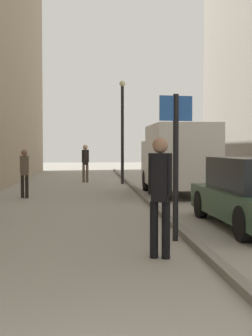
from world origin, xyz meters
name	(u,v)px	position (x,y,z in m)	size (l,w,h in m)	color
ground_plane	(96,203)	(0.00, 12.00, 0.00)	(80.00, 80.00, 0.00)	gray
kerb_strip	(148,201)	(1.58, 12.00, 0.06)	(0.16, 40.00, 0.12)	slate
pedestrian_main_foreground	(85,161)	(-0.41, 20.45, 1.05)	(0.35, 0.27, 1.82)	brown
pedestrian_mid_block	(160,189)	(0.87, 4.94, 1.05)	(0.34, 0.27, 1.81)	black
pedestrian_far_crossing	(24,170)	(-2.34, 13.59, 0.93)	(0.31, 0.24, 1.61)	black
delivery_van	(178,158)	(2.91, 14.24, 1.31)	(2.06, 4.83, 2.45)	silver
street_sign_post	(176,154)	(1.34, 6.22, 1.55)	(0.60, 0.12, 2.60)	black
lamp_post	(122,125)	(1.31, 19.47, 2.72)	(0.28, 0.28, 4.76)	black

